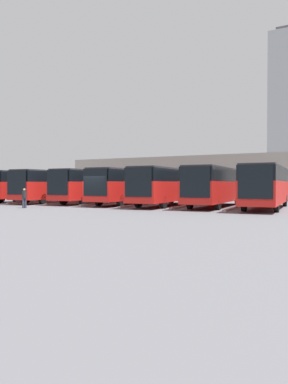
% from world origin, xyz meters
% --- Properties ---
extents(ground_plane, '(600.00, 600.00, 0.00)m').
position_xyz_m(ground_plane, '(0.00, 0.00, 0.00)').
color(ground_plane, '#5B5B60').
extents(bus_0, '(3.20, 12.04, 3.22)m').
position_xyz_m(bus_0, '(-12.42, -5.45, 1.80)').
color(bus_0, red).
rests_on(bus_0, ground_plane).
extents(curb_divider_0, '(0.66, 6.44, 0.15)m').
position_xyz_m(curb_divider_0, '(-10.35, -3.69, 0.07)').
color(curb_divider_0, '#B2B2AD').
rests_on(curb_divider_0, ground_plane).
extents(bus_1, '(3.20, 12.04, 3.22)m').
position_xyz_m(bus_1, '(-8.28, -5.88, 1.80)').
color(bus_1, red).
rests_on(bus_1, ground_plane).
extents(curb_divider_1, '(0.66, 6.44, 0.15)m').
position_xyz_m(curb_divider_1, '(-6.21, -4.12, 0.07)').
color(curb_divider_1, '#B2B2AD').
rests_on(curb_divider_1, ground_plane).
extents(bus_2, '(3.20, 12.04, 3.22)m').
position_xyz_m(bus_2, '(-4.14, -5.36, 1.80)').
color(bus_2, red).
rests_on(bus_2, ground_plane).
extents(curb_divider_2, '(0.66, 6.44, 0.15)m').
position_xyz_m(curb_divider_2, '(-2.07, -3.60, 0.07)').
color(curb_divider_2, '#B2B2AD').
rests_on(curb_divider_2, ground_plane).
extents(bus_3, '(3.20, 12.04, 3.22)m').
position_xyz_m(bus_3, '(-0.00, -5.82, 1.80)').
color(bus_3, red).
rests_on(bus_3, ground_plane).
extents(curb_divider_3, '(0.66, 6.44, 0.15)m').
position_xyz_m(curb_divider_3, '(2.07, -4.06, 0.07)').
color(curb_divider_3, '#B2B2AD').
rests_on(curb_divider_3, ground_plane).
extents(bus_4, '(3.20, 12.04, 3.22)m').
position_xyz_m(bus_4, '(4.14, -6.11, 1.80)').
color(bus_4, red).
rests_on(bus_4, ground_plane).
extents(curb_divider_4, '(0.66, 6.44, 0.15)m').
position_xyz_m(curb_divider_4, '(6.21, -4.35, 0.07)').
color(curb_divider_4, '#B2B2AD').
rests_on(curb_divider_4, ground_plane).
extents(bus_5, '(3.20, 12.04, 3.22)m').
position_xyz_m(bus_5, '(8.28, -5.48, 1.80)').
color(bus_5, red).
rests_on(bus_5, ground_plane).
extents(curb_divider_5, '(0.66, 6.44, 0.15)m').
position_xyz_m(curb_divider_5, '(10.35, -3.72, 0.07)').
color(curb_divider_5, '#B2B2AD').
rests_on(curb_divider_5, ground_plane).
extents(bus_6, '(3.20, 12.04, 3.22)m').
position_xyz_m(bus_6, '(12.42, -6.16, 1.80)').
color(bus_6, red).
rests_on(bus_6, ground_plane).
extents(pedestrian, '(0.41, 0.41, 1.54)m').
position_xyz_m(pedestrian, '(4.44, 2.83, 0.83)').
color(pedestrian, '#38384C').
rests_on(pedestrian, ground_plane).
extents(station_building, '(35.10, 14.97, 5.45)m').
position_xyz_m(station_building, '(0.00, -25.71, 2.75)').
color(station_building, '#A8A399').
rests_on(station_building, ground_plane).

